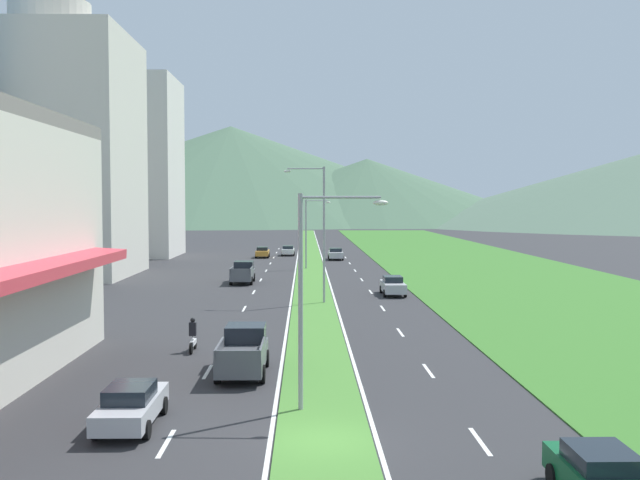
% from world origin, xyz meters
% --- Properties ---
extents(ground_plane, '(600.00, 600.00, 0.00)m').
position_xyz_m(ground_plane, '(0.00, 0.00, 0.00)').
color(ground_plane, '#2D2D30').
extents(grass_median, '(3.20, 240.00, 0.06)m').
position_xyz_m(grass_median, '(0.00, 60.00, 0.03)').
color(grass_median, '#477F33').
rests_on(grass_median, ground_plane).
extents(grass_verge_right, '(24.00, 240.00, 0.06)m').
position_xyz_m(grass_verge_right, '(20.60, 60.00, 0.03)').
color(grass_verge_right, '#387028').
rests_on(grass_verge_right, ground_plane).
extents(lane_dash_left_2, '(0.16, 2.80, 0.01)m').
position_xyz_m(lane_dash_left_2, '(-5.10, -0.03, 0.01)').
color(lane_dash_left_2, silver).
rests_on(lane_dash_left_2, ground_plane).
extents(lane_dash_left_3, '(0.16, 2.80, 0.01)m').
position_xyz_m(lane_dash_left_3, '(-5.10, 9.95, 0.01)').
color(lane_dash_left_3, silver).
rests_on(lane_dash_left_3, ground_plane).
extents(lane_dash_left_4, '(0.16, 2.80, 0.01)m').
position_xyz_m(lane_dash_left_4, '(-5.10, 19.93, 0.01)').
color(lane_dash_left_4, silver).
rests_on(lane_dash_left_4, ground_plane).
extents(lane_dash_left_5, '(0.16, 2.80, 0.01)m').
position_xyz_m(lane_dash_left_5, '(-5.10, 29.91, 0.01)').
color(lane_dash_left_5, silver).
rests_on(lane_dash_left_5, ground_plane).
extents(lane_dash_left_6, '(0.16, 2.80, 0.01)m').
position_xyz_m(lane_dash_left_6, '(-5.10, 39.90, 0.01)').
color(lane_dash_left_6, silver).
rests_on(lane_dash_left_6, ground_plane).
extents(lane_dash_left_7, '(0.16, 2.80, 0.01)m').
position_xyz_m(lane_dash_left_7, '(-5.10, 49.88, 0.01)').
color(lane_dash_left_7, silver).
rests_on(lane_dash_left_7, ground_plane).
extents(lane_dash_left_8, '(0.16, 2.80, 0.01)m').
position_xyz_m(lane_dash_left_8, '(-5.10, 59.86, 0.01)').
color(lane_dash_left_8, silver).
rests_on(lane_dash_left_8, ground_plane).
extents(lane_dash_left_9, '(0.16, 2.80, 0.01)m').
position_xyz_m(lane_dash_left_9, '(-5.10, 69.85, 0.01)').
color(lane_dash_left_9, silver).
rests_on(lane_dash_left_9, ground_plane).
extents(lane_dash_left_10, '(0.16, 2.80, 0.01)m').
position_xyz_m(lane_dash_left_10, '(-5.10, 79.83, 0.01)').
color(lane_dash_left_10, silver).
rests_on(lane_dash_left_10, ground_plane).
extents(lane_dash_left_11, '(0.16, 2.80, 0.01)m').
position_xyz_m(lane_dash_left_11, '(-5.10, 89.81, 0.01)').
color(lane_dash_left_11, silver).
rests_on(lane_dash_left_11, ground_plane).
extents(lane_dash_left_12, '(0.16, 2.80, 0.01)m').
position_xyz_m(lane_dash_left_12, '(-5.10, 99.80, 0.01)').
color(lane_dash_left_12, silver).
rests_on(lane_dash_left_12, ground_plane).
extents(lane_dash_right_2, '(0.16, 2.80, 0.01)m').
position_xyz_m(lane_dash_right_2, '(5.10, -0.03, 0.01)').
color(lane_dash_right_2, silver).
rests_on(lane_dash_right_2, ground_plane).
extents(lane_dash_right_3, '(0.16, 2.80, 0.01)m').
position_xyz_m(lane_dash_right_3, '(5.10, 9.95, 0.01)').
color(lane_dash_right_3, silver).
rests_on(lane_dash_right_3, ground_plane).
extents(lane_dash_right_4, '(0.16, 2.80, 0.01)m').
position_xyz_m(lane_dash_right_4, '(5.10, 19.93, 0.01)').
color(lane_dash_right_4, silver).
rests_on(lane_dash_right_4, ground_plane).
extents(lane_dash_right_5, '(0.16, 2.80, 0.01)m').
position_xyz_m(lane_dash_right_5, '(5.10, 29.91, 0.01)').
color(lane_dash_right_5, silver).
rests_on(lane_dash_right_5, ground_plane).
extents(lane_dash_right_6, '(0.16, 2.80, 0.01)m').
position_xyz_m(lane_dash_right_6, '(5.10, 39.90, 0.01)').
color(lane_dash_right_6, silver).
rests_on(lane_dash_right_6, ground_plane).
extents(lane_dash_right_7, '(0.16, 2.80, 0.01)m').
position_xyz_m(lane_dash_right_7, '(5.10, 49.88, 0.01)').
color(lane_dash_right_7, silver).
rests_on(lane_dash_right_7, ground_plane).
extents(lane_dash_right_8, '(0.16, 2.80, 0.01)m').
position_xyz_m(lane_dash_right_8, '(5.10, 59.86, 0.01)').
color(lane_dash_right_8, silver).
rests_on(lane_dash_right_8, ground_plane).
extents(lane_dash_right_9, '(0.16, 2.80, 0.01)m').
position_xyz_m(lane_dash_right_9, '(5.10, 69.85, 0.01)').
color(lane_dash_right_9, silver).
rests_on(lane_dash_right_9, ground_plane).
extents(lane_dash_right_10, '(0.16, 2.80, 0.01)m').
position_xyz_m(lane_dash_right_10, '(5.10, 79.83, 0.01)').
color(lane_dash_right_10, silver).
rests_on(lane_dash_right_10, ground_plane).
extents(lane_dash_right_11, '(0.16, 2.80, 0.01)m').
position_xyz_m(lane_dash_right_11, '(5.10, 89.81, 0.01)').
color(lane_dash_right_11, silver).
rests_on(lane_dash_right_11, ground_plane).
extents(lane_dash_right_12, '(0.16, 2.80, 0.01)m').
position_xyz_m(lane_dash_right_12, '(5.10, 99.80, 0.01)').
color(lane_dash_right_12, silver).
rests_on(lane_dash_right_12, ground_plane).
extents(edge_line_median_left, '(0.16, 240.00, 0.01)m').
position_xyz_m(edge_line_median_left, '(-1.75, 60.00, 0.01)').
color(edge_line_median_left, silver).
rests_on(edge_line_median_left, ground_plane).
extents(edge_line_median_right, '(0.16, 240.00, 0.01)m').
position_xyz_m(edge_line_median_right, '(1.75, 60.00, 0.01)').
color(edge_line_median_right, silver).
rests_on(edge_line_median_right, ground_plane).
extents(domed_building, '(16.46, 16.46, 35.05)m').
position_xyz_m(domed_building, '(-27.36, 54.69, 14.38)').
color(domed_building, beige).
rests_on(domed_building, ground_plane).
extents(midrise_colored, '(13.99, 13.99, 25.80)m').
position_xyz_m(midrise_colored, '(-26.32, 83.52, 12.90)').
color(midrise_colored, silver).
rests_on(midrise_colored, ground_plane).
extents(hill_far_left, '(232.79, 232.79, 41.26)m').
position_xyz_m(hill_far_left, '(-33.32, 297.93, 20.63)').
color(hill_far_left, '#47664C').
rests_on(hill_far_left, ground_plane).
extents(hill_far_center, '(144.59, 144.59, 24.99)m').
position_xyz_m(hill_far_center, '(23.55, 262.53, 12.49)').
color(hill_far_center, '#47664C').
rests_on(hill_far_center, ground_plane).
extents(street_lamp_near, '(3.33, 0.38, 8.13)m').
position_xyz_m(street_lamp_near, '(-0.35, 3.58, 4.78)').
color(street_lamp_near, '#99999E').
rests_on(street_lamp_near, ground_plane).
extents(street_lamp_mid, '(3.20, 0.46, 10.56)m').
position_xyz_m(street_lamp_mid, '(0.52, 32.84, 6.03)').
color(street_lamp_mid, '#99999E').
rests_on(street_lamp_mid, ground_plane).
extents(street_lamp_far, '(2.97, 0.47, 8.17)m').
position_xyz_m(street_lamp_far, '(-0.17, 62.07, 4.77)').
color(street_lamp_far, '#99999E').
rests_on(street_lamp_far, ground_plane).
extents(car_0, '(1.87, 4.66, 1.50)m').
position_xyz_m(car_0, '(-6.65, 1.80, 0.76)').
color(car_0, '#B2B2B7').
rests_on(car_0, ground_plane).
extents(car_2, '(1.90, 4.71, 1.59)m').
position_xyz_m(car_2, '(6.78, 37.68, 0.81)').
color(car_2, '#B2B2B7').
rests_on(car_2, ground_plane).
extents(car_4, '(1.92, 4.29, 1.52)m').
position_xyz_m(car_4, '(-6.69, 79.87, 0.77)').
color(car_4, '#C6842D').
rests_on(car_4, ground_plane).
extents(car_5, '(1.95, 4.10, 1.44)m').
position_xyz_m(car_5, '(-3.18, 83.97, 0.74)').
color(car_5, silver).
rests_on(car_5, ground_plane).
extents(car_6, '(1.91, 4.32, 1.46)m').
position_xyz_m(car_6, '(7.02, -5.18, 0.76)').
color(car_6, '#0C5128').
rests_on(car_6, ground_plane).
extents(car_7, '(2.03, 4.50, 1.58)m').
position_xyz_m(car_7, '(3.53, 75.92, 0.81)').
color(car_7, '#B2B2B7').
rests_on(car_7, ground_plane).
extents(pickup_truck_0, '(2.18, 5.40, 2.00)m').
position_xyz_m(pickup_truck_0, '(-3.43, 9.74, 0.98)').
color(pickup_truck_0, '#515459').
rests_on(pickup_truck_0, ground_plane).
extents(pickup_truck_1, '(2.18, 5.40, 2.00)m').
position_xyz_m(pickup_truck_1, '(-6.69, 47.35, 0.98)').
color(pickup_truck_1, '#515459').
rests_on(pickup_truck_1, ground_plane).
extents(motorcycle_rider, '(0.36, 2.00, 1.80)m').
position_xyz_m(motorcycle_rider, '(-6.48, 14.56, 0.75)').
color(motorcycle_rider, black).
rests_on(motorcycle_rider, ground_plane).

